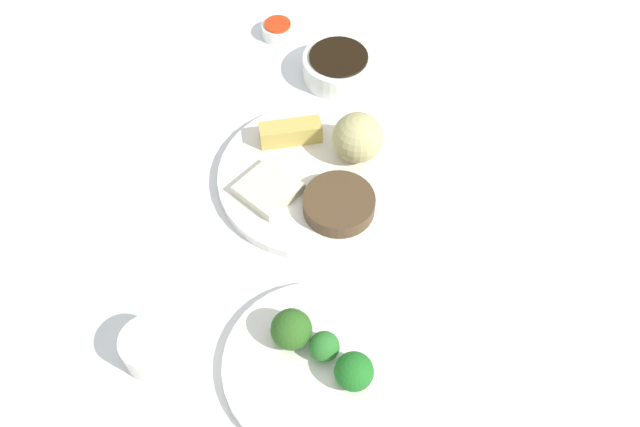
{
  "coord_description": "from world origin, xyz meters",
  "views": [
    {
      "loc": [
        0.55,
        0.23,
        0.79
      ],
      "look_at": [
        0.08,
        0.01,
        0.06
      ],
      "focal_mm": 37.89,
      "sensor_mm": 36.0,
      "label": 1
    }
  ],
  "objects_px": {
    "main_plate": "(314,177)",
    "sauce_ramekin_sweet_and_sour": "(278,30)",
    "broccoli_plate": "(314,365)",
    "teacup": "(150,349)",
    "soy_sauce_bowl": "(338,67)"
  },
  "relations": [
    {
      "from": "main_plate",
      "to": "sauce_ramekin_sweet_and_sour",
      "type": "bearing_deg",
      "value": -142.9
    },
    {
      "from": "broccoli_plate",
      "to": "teacup",
      "type": "bearing_deg",
      "value": -68.36
    },
    {
      "from": "sauce_ramekin_sweet_and_sour",
      "to": "teacup",
      "type": "bearing_deg",
      "value": 13.29
    },
    {
      "from": "teacup",
      "to": "main_plate",
      "type": "bearing_deg",
      "value": 170.47
    },
    {
      "from": "main_plate",
      "to": "teacup",
      "type": "height_order",
      "value": "teacup"
    },
    {
      "from": "soy_sauce_bowl",
      "to": "sauce_ramekin_sweet_and_sour",
      "type": "distance_m",
      "value": 0.14
    },
    {
      "from": "main_plate",
      "to": "broccoli_plate",
      "type": "distance_m",
      "value": 0.29
    },
    {
      "from": "broccoli_plate",
      "to": "sauce_ramekin_sweet_and_sour",
      "type": "relative_size",
      "value": 4.05
    },
    {
      "from": "broccoli_plate",
      "to": "soy_sauce_bowl",
      "type": "bearing_deg",
      "value": -158.41
    },
    {
      "from": "soy_sauce_bowl",
      "to": "main_plate",
      "type": "bearing_deg",
      "value": 15.67
    },
    {
      "from": "broccoli_plate",
      "to": "teacup",
      "type": "relative_size",
      "value": 3.28
    },
    {
      "from": "main_plate",
      "to": "teacup",
      "type": "bearing_deg",
      "value": -9.53
    },
    {
      "from": "main_plate",
      "to": "teacup",
      "type": "xyz_separation_m",
      "value": [
        0.33,
        -0.06,
        0.02
      ]
    },
    {
      "from": "broccoli_plate",
      "to": "sauce_ramekin_sweet_and_sour",
      "type": "distance_m",
      "value": 0.6
    },
    {
      "from": "main_plate",
      "to": "sauce_ramekin_sweet_and_sour",
      "type": "height_order",
      "value": "sauce_ramekin_sweet_and_sour"
    }
  ]
}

